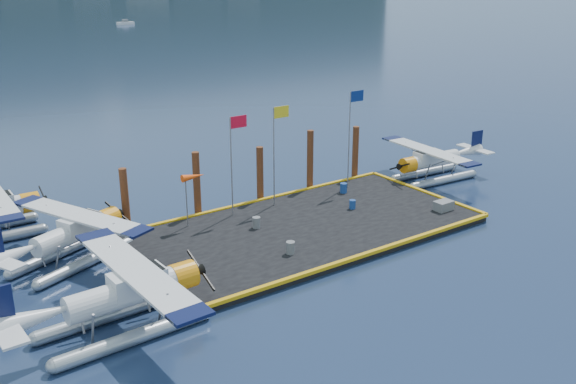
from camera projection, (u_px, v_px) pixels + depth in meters
name	position (u px, v px, depth m)	size (l,w,h in m)	color
ground	(304.00, 232.00, 37.09)	(4000.00, 4000.00, 0.00)	#172545
dock	(304.00, 229.00, 37.02)	(20.00, 10.00, 0.40)	black
dock_bumpers	(304.00, 224.00, 36.93)	(20.25, 10.25, 0.18)	#CE950C
seaplane_a	(129.00, 296.00, 26.66)	(9.11, 10.03, 3.57)	#989EA5
seaplane_b	(75.00, 235.00, 33.09)	(8.46, 8.91, 3.25)	#989EA5
seaplane_d	(431.00, 162.00, 45.57)	(7.94, 8.76, 3.11)	#989EA5
drum_0	(256.00, 222.00, 36.55)	(0.46, 0.46, 0.64)	slate
drum_2	(352.00, 204.00, 39.47)	(0.39, 0.39, 0.55)	navy
drum_3	(290.00, 248.00, 33.25)	(0.47, 0.47, 0.66)	slate
drum_4	(344.00, 188.00, 42.24)	(0.46, 0.46, 0.65)	navy
crate	(444.00, 205.00, 39.24)	(1.15, 0.77, 0.57)	slate
flagpole_red	(234.00, 150.00, 37.31)	(1.14, 0.08, 6.00)	gray
flagpole_yellow	(277.00, 141.00, 38.90)	(1.14, 0.08, 6.20)	gray
flagpole_blue	(352.00, 125.00, 42.10)	(1.14, 0.08, 6.50)	gray
windsock	(193.00, 178.00, 36.21)	(1.40, 0.44, 3.12)	gray
piling_0	(125.00, 202.00, 35.97)	(0.44, 0.44, 4.00)	#492614
piling_1	(197.00, 186.00, 38.38)	(0.44, 0.44, 4.20)	#492614
piling_2	(260.00, 176.00, 40.89)	(0.44, 0.44, 3.80)	#492614
piling_3	(310.00, 162.00, 42.99)	(0.44, 0.44, 4.30)	#492614
piling_4	(355.00, 154.00, 45.21)	(0.44, 0.44, 4.00)	#492614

